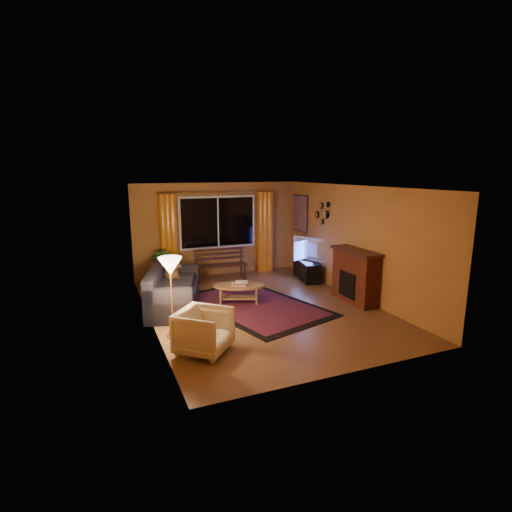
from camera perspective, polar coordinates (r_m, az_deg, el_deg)
name	(u,v)px	position (r m, az deg, el deg)	size (l,w,h in m)	color
floor	(262,308)	(8.43, 0.79, -7.46)	(4.50, 6.00, 0.02)	brown
ceiling	(262,186)	(7.95, 0.85, 9.92)	(4.50, 6.00, 0.02)	white
wall_back	(217,229)	(10.88, -5.52, 3.81)	(4.50, 0.02, 2.50)	#B77B3A
wall_left	(148,259)	(7.50, -15.22, -0.36)	(0.02, 6.00, 2.50)	#B77B3A
wall_right	(354,242)	(9.22, 13.83, 2.00)	(0.02, 6.00, 2.50)	#B77B3A
window	(218,222)	(10.79, -5.44, 4.81)	(2.00, 0.02, 1.30)	black
curtain_rod	(218,192)	(10.68, -5.46, 9.05)	(0.03, 0.03, 3.20)	#BF8C3F
curtain_left	(169,238)	(10.46, -12.38, 2.52)	(0.36, 0.36, 2.24)	orange
curtain_right	(265,232)	(11.25, 1.28, 3.47)	(0.36, 0.36, 2.24)	orange
bench	(221,273)	(10.45, -5.03, -2.40)	(1.34, 0.39, 0.40)	#331A15
potted_plant	(161,269)	(9.98, -13.36, -1.85)	(0.52, 0.52, 0.92)	#235B1E
sofa	(174,287)	(8.51, -11.65, -4.42)	(0.91, 2.12, 0.86)	black
dog	(171,271)	(8.91, -12.00, -2.08)	(0.33, 0.45, 0.49)	brown
armchair	(204,329)	(6.39, -7.46, -10.32)	(0.75, 0.71, 0.78)	beige
floor_lamp	(172,298)	(6.94, -11.95, -5.92)	(0.23, 0.23, 1.40)	#BF8C3F
rug	(255,305)	(8.55, -0.21, -7.01)	(2.02, 3.19, 0.02)	maroon
coffee_table	(239,294)	(8.68, -2.47, -5.41)	(1.10, 1.10, 0.40)	tan
tv_console	(307,270)	(10.60, 7.27, -1.97)	(0.40, 1.20, 0.50)	black
television	(307,249)	(10.48, 7.35, 0.96)	(1.05, 0.14, 0.60)	black
fireplace	(355,277)	(8.93, 14.03, -2.94)	(0.40, 1.20, 1.10)	maroon
mirror_cluster	(322,212)	(10.18, 9.41, 6.25)	(0.06, 0.60, 0.56)	black
painting	(300,213)	(11.18, 6.29, 6.08)	(0.04, 0.76, 0.96)	#CF5E16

